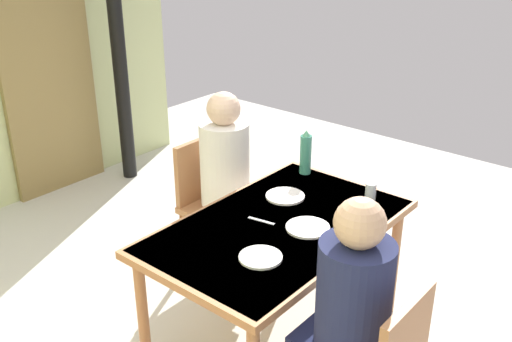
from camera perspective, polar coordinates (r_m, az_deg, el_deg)
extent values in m
cube|color=olive|center=(5.01, -19.47, 9.04)|extent=(0.80, 0.05, 2.00)
cylinder|color=black|center=(4.98, -13.46, 14.62)|extent=(0.12, 0.12, 2.84)
cube|color=#A86F46|center=(3.00, 2.21, -5.46)|extent=(1.39, 0.85, 0.04)
cube|color=beige|center=(3.00, 2.21, -5.14)|extent=(1.33, 0.82, 0.00)
cylinder|color=#A86F46|center=(3.50, 13.16, -8.45)|extent=(0.06, 0.06, 0.69)
cylinder|color=#A86F46|center=(3.05, -10.85, -13.68)|extent=(0.06, 0.06, 0.69)
cylinder|color=#A86F46|center=(3.80, 3.66, -4.95)|extent=(0.06, 0.06, 0.69)
cube|color=#A86F46|center=(3.74, -3.49, -3.64)|extent=(0.40, 0.40, 0.04)
cube|color=#A86F46|center=(3.76, -5.57, 0.03)|extent=(0.38, 0.04, 0.42)
cylinder|color=#A86F46|center=(3.87, 0.19, -6.70)|extent=(0.04, 0.04, 0.41)
cylinder|color=#A86F46|center=(3.65, -3.25, -8.79)|extent=(0.04, 0.04, 0.41)
cylinder|color=#A86F46|center=(4.07, -3.52, -5.12)|extent=(0.04, 0.04, 0.41)
cylinder|color=#A86F46|center=(3.86, -6.99, -6.99)|extent=(0.04, 0.04, 0.41)
cube|color=#161B3E|center=(2.61, 6.86, -16.02)|extent=(0.30, 0.22, 0.12)
cylinder|color=#1E2347|center=(2.41, 9.39, -12.28)|extent=(0.30, 0.30, 0.52)
sphere|color=tan|center=(2.22, 10.00, -4.99)|extent=(0.20, 0.20, 0.20)
cube|color=silver|center=(3.61, -1.65, -3.55)|extent=(0.30, 0.22, 0.12)
cylinder|color=silver|center=(3.57, -3.03, 0.68)|extent=(0.30, 0.30, 0.52)
sphere|color=beige|center=(3.44, -3.15, 6.02)|extent=(0.20, 0.20, 0.20)
cylinder|color=#3B8871|center=(3.52, 4.81, 1.59)|extent=(0.07, 0.07, 0.24)
cone|color=#46916A|center=(3.47, 4.89, 3.67)|extent=(0.05, 0.05, 0.03)
cylinder|color=white|center=(2.71, 0.44, -8.32)|extent=(0.20, 0.20, 0.01)
cylinder|color=white|center=(3.26, 2.82, -2.43)|extent=(0.22, 0.22, 0.01)
cylinder|color=white|center=(2.96, 5.01, -5.46)|extent=(0.22, 0.22, 0.01)
cylinder|color=silver|center=(3.27, 11.00, -1.96)|extent=(0.06, 0.06, 0.10)
cube|color=silver|center=(3.11, 10.54, -4.37)|extent=(0.10, 0.13, 0.00)
cube|color=silver|center=(3.02, 0.51, -4.82)|extent=(0.04, 0.15, 0.00)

